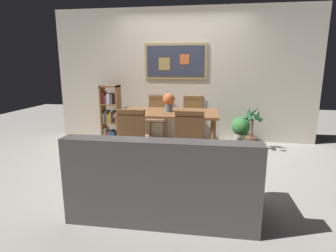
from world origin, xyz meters
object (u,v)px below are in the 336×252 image
leather_couch (163,184)px  potted_ivy (241,130)px  bookshelf (111,115)px  flower_vase (169,101)px  dining_chair_near_right (190,137)px  dining_chair_far_right (192,115)px  potted_palm (252,132)px  dining_chair_near_left (133,135)px  dining_chair_far_left (157,114)px  dining_table (169,117)px

leather_couch → potted_ivy: leather_couch is taller
bookshelf → flower_vase: (1.29, -0.69, 0.39)m
dining_chair_near_right → flower_vase: 1.05m
dining_chair_near_right → flower_vase: size_ratio=2.94×
leather_couch → potted_ivy: bearing=68.1°
dining_chair_far_right → potted_palm: 1.19m
dining_chair_far_right → flower_vase: flower_vase is taller
potted_palm → flower_vase: (-1.44, -0.39, 0.58)m
dining_chair_near_left → potted_palm: size_ratio=1.12×
dining_chair_far_right → dining_chair_near_right: bearing=-88.0°
dining_chair_near_right → dining_chair_far_right: bearing=92.0°
dining_chair_far_left → dining_chair_far_right: bearing=2.9°
dining_chair_far_left → flower_vase: 0.96m
dining_chair_far_right → bookshelf: bookshelf is taller
bookshelf → flower_vase: bearing=-28.0°
dining_chair_far_right → dining_chair_near_right: (0.06, -1.73, 0.00)m
dining_table → dining_chair_far_left: size_ratio=1.80×
flower_vase → dining_table: bearing=-76.0°
bookshelf → dining_table: bearing=-28.6°
dining_chair_far_right → dining_chair_near_left: bearing=-113.1°
leather_couch → dining_chair_near_left: bearing=119.7°
dining_chair_far_right → leather_couch: (-0.13, -2.77, -0.23)m
dining_table → leather_couch: size_ratio=0.91×
dining_chair_far_left → potted_ivy: dining_chair_far_left is taller
dining_chair_near_left → flower_vase: flower_vase is taller
dining_chair_far_left → potted_palm: bearing=-13.2°
dining_chair_far_left → bookshelf: 0.95m
dining_table → flower_vase: bearing=104.0°
potted_palm → flower_vase: bearing=-164.8°
dining_table → dining_chair_far_right: 0.94m
dining_table → potted_palm: (1.43, 0.41, -0.31)m
dining_chair_near_left → dining_chair_far_right: 1.87m
dining_chair_far_left → flower_vase: bearing=-66.5°
dining_chair_near_left → bookshelf: 1.81m
leather_couch → potted_ivy: 2.86m
dining_table → bookshelf: size_ratio=1.46×
dining_chair_far_right → dining_chair_far_left: size_ratio=1.00×
dining_chair_far_right → potted_ivy: 0.97m
dining_chair_far_left → bookshelf: size_ratio=0.81×
potted_ivy → dining_table: bearing=-149.8°
dining_chair_far_left → flower_vase: (0.35, -0.81, 0.38)m
flower_vase → bookshelf: bearing=152.0°
bookshelf → dining_chair_near_left: bearing=-59.8°
dining_chair_near_left → dining_chair_far_right: size_ratio=1.00×
dining_table → dining_chair_far_left: dining_chair_far_left is taller
dining_table → flower_vase: flower_vase is taller
dining_table → potted_palm: 1.52m
dining_chair_far_left → leather_couch: dining_chair_far_left is taller
dining_table → dining_chair_near_left: (-0.39, -0.86, -0.11)m
dining_chair_near_right → potted_palm: size_ratio=1.12×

